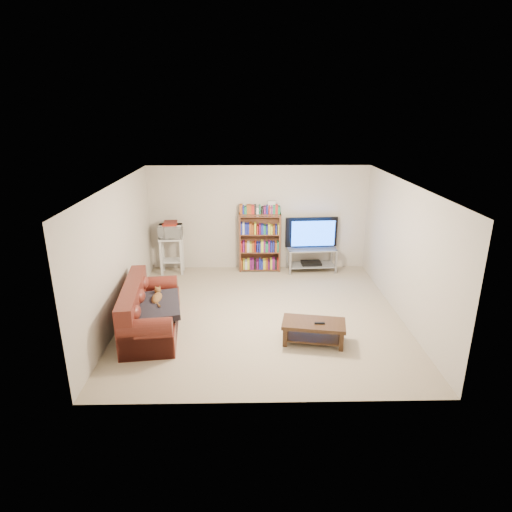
{
  "coord_description": "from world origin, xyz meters",
  "views": [
    {
      "loc": [
        -0.25,
        -7.09,
        3.57
      ],
      "look_at": [
        -0.1,
        0.4,
        1.0
      ],
      "focal_mm": 30.0,
      "sensor_mm": 36.0,
      "label": 1
    }
  ],
  "objects_px": {
    "sofa": "(147,314)",
    "tv_stand": "(311,255)",
    "coffee_table": "(314,328)",
    "bookshelf": "(260,241)"
  },
  "relations": [
    {
      "from": "coffee_table",
      "to": "tv_stand",
      "type": "xyz_separation_m",
      "value": [
        0.42,
        3.23,
        0.12
      ]
    },
    {
      "from": "sofa",
      "to": "tv_stand",
      "type": "bearing_deg",
      "value": 34.65
    },
    {
      "from": "sofa",
      "to": "tv_stand",
      "type": "relative_size",
      "value": 1.77
    },
    {
      "from": "tv_stand",
      "to": "bookshelf",
      "type": "distance_m",
      "value": 1.24
    },
    {
      "from": "coffee_table",
      "to": "bookshelf",
      "type": "height_order",
      "value": "bookshelf"
    },
    {
      "from": "sofa",
      "to": "bookshelf",
      "type": "distance_m",
      "value": 3.49
    },
    {
      "from": "sofa",
      "to": "coffee_table",
      "type": "bearing_deg",
      "value": -15.97
    },
    {
      "from": "tv_stand",
      "to": "coffee_table",
      "type": "bearing_deg",
      "value": -100.93
    },
    {
      "from": "sofa",
      "to": "tv_stand",
      "type": "distance_m",
      "value": 4.22
    },
    {
      "from": "tv_stand",
      "to": "bookshelf",
      "type": "xyz_separation_m",
      "value": [
        -1.19,
        0.07,
        0.33
      ]
    }
  ]
}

